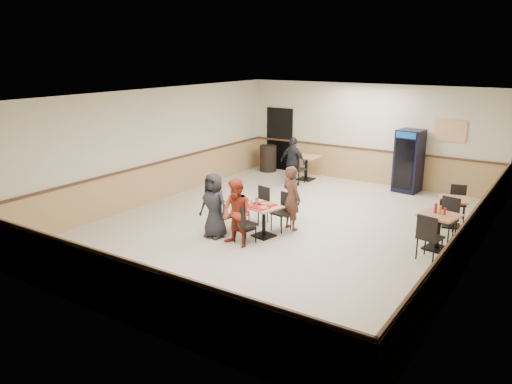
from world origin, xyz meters
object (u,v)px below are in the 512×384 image
Objects in this scene: diner_woman_left at (214,206)px; pepsi_cooler at (409,161)px; main_table at (254,213)px; back_table at (306,164)px; side_table_near at (438,226)px; diner_woman_right at (237,213)px; side_table_far at (453,208)px; trash_bin at (268,158)px; diner_man_opposite at (291,198)px; lone_diner at (293,162)px.

pepsi_cooler is at bearing 70.11° from diner_woman_left.
main_table is 0.78× the size of pepsi_cooler.
diner_woman_left is 5.63m from back_table.
diner_woman_right is at bearing -149.45° from side_table_near.
main_table reaches higher than side_table_far.
trash_bin is at bearing 148.57° from side_table_near.
diner_woman_left is 1.86× the size of back_table.
diner_woman_left reaches higher than main_table.
side_table_far is at bearing 42.05° from diner_woman_left.
side_table_far is (3.02, 2.18, -0.28)m from diner_man_opposite.
back_table is (-1.41, 5.75, -0.20)m from diner_woman_right.
diner_woman_left is at bearing -117.90° from main_table.
diner_woman_left is 0.97× the size of diner_man_opposite.
diner_woman_left is 0.74m from diner_woman_right.
diner_woman_left is at bearing 71.51° from diner_man_opposite.
pepsi_cooler is at bearing -150.89° from lone_diner.
main_table is 0.88m from diner_woman_right.
main_table is 4.59m from side_table_far.
trash_bin is (-1.63, 1.22, -0.30)m from lone_diner.
side_table_far is (4.17, 3.53, -0.26)m from diner_woman_left.
diner_woman_left reaches higher than side_table_far.
main_table is 4.24m from lone_diner.
main_table is 5.07m from back_table.
diner_woman_right is 4.10m from side_table_near.
side_table_near is 1.08× the size of back_table.
lone_diner reaches higher than side_table_near.
side_table_far is at bearing 92.65° from side_table_near.
pepsi_cooler is (-1.87, 4.06, 0.40)m from side_table_near.
pepsi_cooler reaches higher than diner_woman_left.
lone_diner is 0.90m from back_table.
lone_diner is 3.32m from pepsi_cooler.
diner_man_opposite is 0.82× the size of pepsi_cooler.
diner_man_opposite is 4.79m from pepsi_cooler.
trash_bin is (-6.50, 2.41, -0.01)m from side_table_far.
diner_man_opposite is 5.76m from trash_bin.
diner_man_opposite is 1.78× the size of side_table_near.
main_table is 0.93m from diner_man_opposite.
diner_woman_left is 6.44m from pepsi_cooler.
lone_diner is 2.06m from trash_bin.
side_table_near is (3.67, 1.25, 0.04)m from main_table.
back_table is at bearing 157.06° from side_table_far.
side_table_near is at bearing 38.25° from diner_woman_right.
lone_diner reaches higher than trash_bin.
lone_diner is (-1.84, 3.37, 0.00)m from diner_man_opposite.
side_table_near is at bearing 26.17° from diner_woman_left.
lone_diner reaches higher than side_table_far.
diner_woman_right is 1.71× the size of side_table_near.
back_table is 0.87× the size of trash_bin.
trash_bin is at bearing 159.66° from side_table_far.
trash_bin is at bearing -173.43° from pepsi_cooler.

